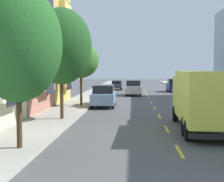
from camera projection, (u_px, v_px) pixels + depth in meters
ground_plane at (150, 100)px, 36.13m from camera, size 160.00×160.00×0.00m
sidewalk_left at (83, 100)px, 34.58m from camera, size 3.20×120.00×0.14m
sidewalk_right at (221, 101)px, 33.69m from camera, size 3.20×120.00×0.14m
lane_centerline_dashes at (153, 105)px, 30.65m from camera, size 0.14×47.20×0.01m
townhouse_fourth_mustard at (10, 50)px, 32.68m from camera, size 11.55×7.28×10.86m
street_tree_nearest at (18, 44)px, 12.99m from camera, size 3.49×3.49×6.46m
street_tree_second at (61, 46)px, 20.87m from camera, size 3.86×3.86×7.03m
street_tree_third at (81, 60)px, 28.82m from camera, size 3.11×3.11×5.53m
delivery_box_truck at (202, 96)px, 17.56m from camera, size 2.59×7.96×3.19m
parked_suv_navy at (174, 85)px, 49.08m from camera, size 1.99×4.82×1.93m
parked_suv_sky at (104, 96)px, 29.10m from camera, size 2.01×4.82×1.93m
parked_hatchback_charcoal at (117, 85)px, 53.75m from camera, size 1.77×4.01×1.50m
parked_suv_red at (196, 93)px, 32.96m from camera, size 2.01×4.82×1.93m
moving_silver_sedan at (133, 88)px, 42.03m from camera, size 1.95×4.80×1.93m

